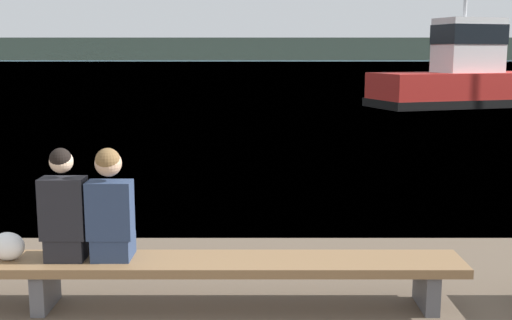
{
  "coord_description": "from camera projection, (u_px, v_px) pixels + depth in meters",
  "views": [
    {
      "loc": [
        1.42,
        -1.77,
        2.15
      ],
      "look_at": [
        1.45,
        6.44,
        0.78
      ],
      "focal_mm": 45.0,
      "sensor_mm": 36.0,
      "label": 1
    }
  ],
  "objects": [
    {
      "name": "person_right",
      "position": [
        108.0,
        209.0,
        5.34
      ],
      "size": [
        0.37,
        0.37,
        0.96
      ],
      "color": "navy",
      "rests_on": "bench_main"
    },
    {
      "name": "bench_main",
      "position": [
        41.0,
        268.0,
        5.42
      ],
      "size": [
        7.1,
        0.55,
        0.43
      ],
      "color": "brown",
      "rests_on": "ground"
    },
    {
      "name": "shopping_bag",
      "position": [
        5.0,
        247.0,
        5.37
      ],
      "size": [
        0.28,
        0.18,
        0.24
      ],
      "color": "white",
      "rests_on": "bench_main"
    },
    {
      "name": "person_left",
      "position": [
        61.0,
        211.0,
        5.34
      ],
      "size": [
        0.37,
        0.36,
        0.96
      ],
      "color": "black",
      "rests_on": "bench_main"
    },
    {
      "name": "tugboat_red",
      "position": [
        458.0,
        79.0,
        26.0
      ],
      "size": [
        7.74,
        4.93,
        5.77
      ],
      "rotation": [
        0.0,
        0.0,
        1.89
      ],
      "color": "red",
      "rests_on": "water_surface"
    },
    {
      "name": "far_shoreline",
      "position": [
        248.0,
        49.0,
        193.42
      ],
      "size": [
        600.0,
        12.0,
        6.54
      ],
      "primitive_type": "cube",
      "color": "#424738",
      "rests_on": "ground"
    },
    {
      "name": "water_surface",
      "position": [
        246.0,
        64.0,
        125.87
      ],
      "size": [
        240.0,
        240.0,
        0.0
      ],
      "primitive_type": "plane",
      "color": "#5684A3",
      "rests_on": "ground"
    }
  ]
}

